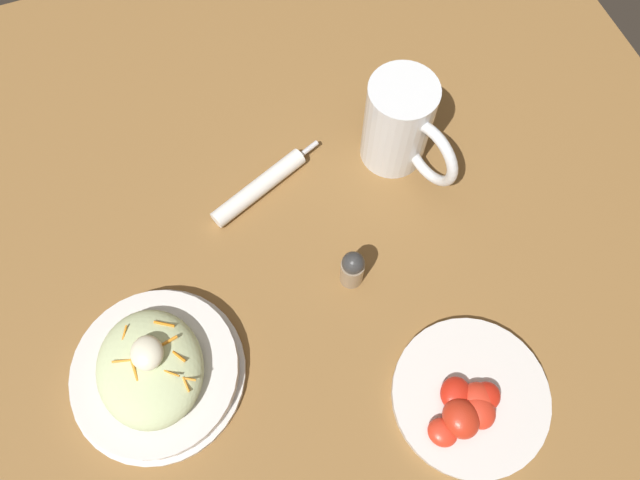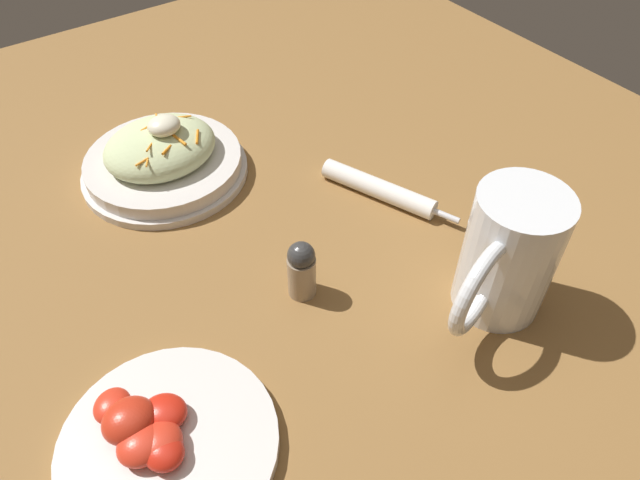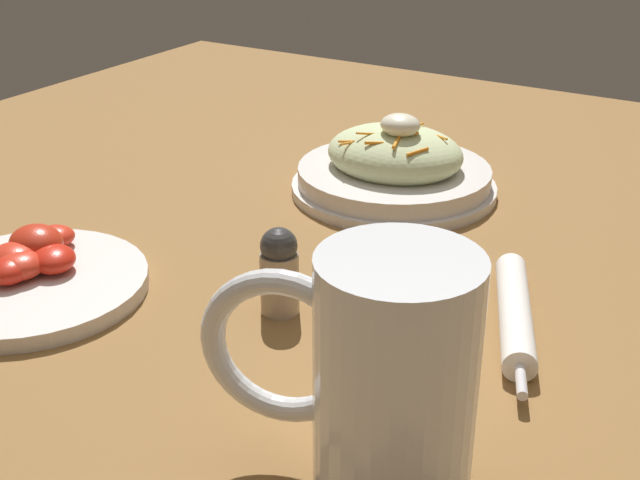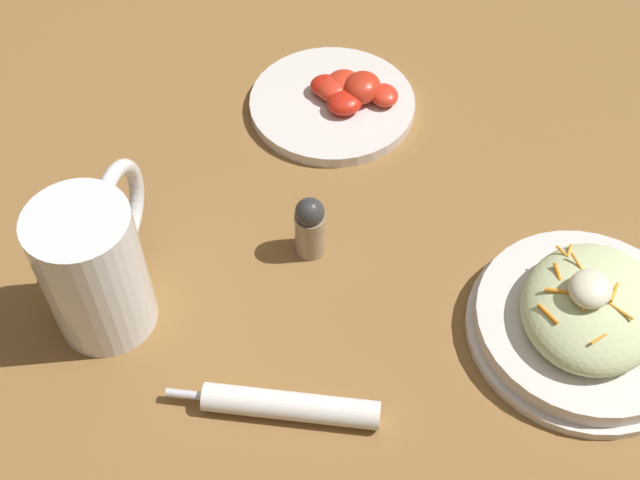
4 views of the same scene
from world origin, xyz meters
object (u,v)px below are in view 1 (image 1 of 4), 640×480
napkin_roll (260,187)px  tomato_plate (469,400)px  beer_mug (399,127)px  salad_plate (154,370)px  salt_shaker (352,269)px

napkin_roll → tomato_plate: 0.43m
beer_mug → tomato_plate: 0.39m
salad_plate → beer_mug: size_ratio=1.36×
salt_shaker → beer_mug: bearing=-39.2°
beer_mug → salt_shaker: size_ratio=2.19×
beer_mug → tomato_plate: (-0.39, 0.06, -0.06)m
salt_shaker → salad_plate: bearing=97.3°
beer_mug → salt_shaker: 0.22m
salt_shaker → napkin_roll: bearing=23.4°
salad_plate → salt_shaker: bearing=-82.7°
beer_mug → napkin_roll: size_ratio=0.88×
napkin_roll → salt_shaker: (-0.18, -0.08, 0.03)m
beer_mug → napkin_roll: 0.23m
tomato_plate → salt_shaker: (0.21, 0.08, 0.03)m
napkin_roll → salt_shaker: size_ratio=2.49×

